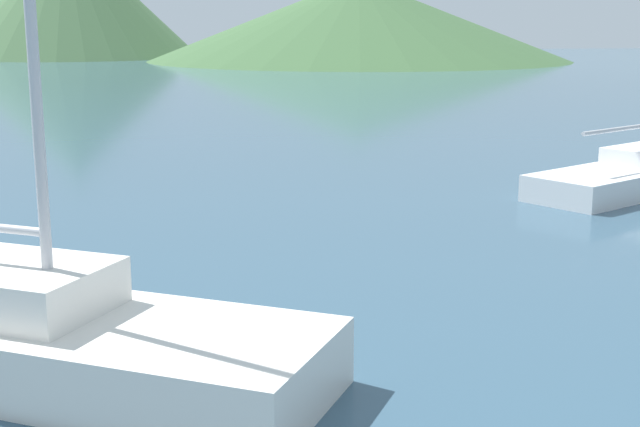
{
  "coord_description": "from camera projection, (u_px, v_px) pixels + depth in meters",
  "views": [
    {
      "loc": [
        -1.44,
        2.15,
        3.81
      ],
      "look_at": [
        0.51,
        14.0,
        1.2
      ],
      "focal_mm": 50.0,
      "sensor_mm": 36.0,
      "label": 1
    }
  ],
  "objects": [
    {
      "name": "sailboat_middle",
      "position": [
        11.0,
        329.0,
        9.78
      ],
      "size": [
        7.33,
        5.46,
        9.08
      ],
      "rotation": [
        0.0,
        0.0,
        -0.52
      ],
      "color": "white",
      "rests_on": "ground_plane"
    },
    {
      "name": "hill_central",
      "position": [
        358.0,
        19.0,
        85.98
      ],
      "size": [
        40.73,
        40.73,
        7.79
      ],
      "color": "#3D6038",
      "rests_on": "ground_plane"
    }
  ]
}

